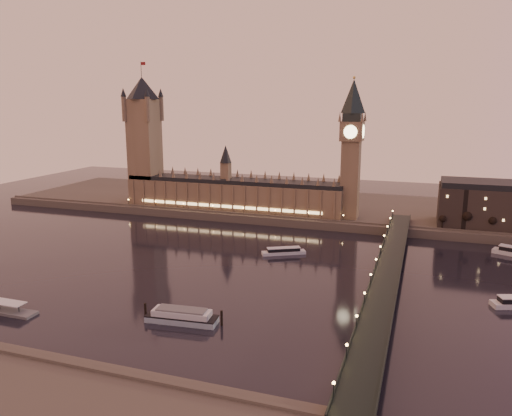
# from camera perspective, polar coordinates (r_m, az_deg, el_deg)

# --- Properties ---
(ground) EXTENTS (700.00, 700.00, 0.00)m
(ground) POSITION_cam_1_polar(r_m,az_deg,el_deg) (286.67, -4.05, -6.77)
(ground) COLOR black
(ground) RESTS_ON ground
(far_embankment) EXTENTS (560.00, 130.00, 6.00)m
(far_embankment) POSITION_cam_1_polar(r_m,az_deg,el_deg) (430.83, 8.25, 0.01)
(far_embankment) COLOR #423D35
(far_embankment) RESTS_ON ground
(palace_of_westminster) EXTENTS (180.00, 26.62, 52.00)m
(palace_of_westminster) POSITION_cam_1_polar(r_m,az_deg,el_deg) (404.66, -2.67, 2.04)
(palace_of_westminster) COLOR brown
(palace_of_westminster) RESTS_ON ground
(victoria_tower) EXTENTS (31.68, 31.68, 118.00)m
(victoria_tower) POSITION_cam_1_polar(r_m,az_deg,el_deg) (435.03, -12.66, 8.32)
(victoria_tower) COLOR brown
(victoria_tower) RESTS_ON ground
(big_ben) EXTENTS (17.68, 17.68, 104.00)m
(big_ben) POSITION_cam_1_polar(r_m,az_deg,el_deg) (375.12, 10.88, 7.54)
(big_ben) COLOR brown
(big_ben) RESTS_ON ground
(westminster_bridge) EXTENTS (13.20, 260.00, 15.30)m
(westminster_bridge) POSITION_cam_1_polar(r_m,az_deg,el_deg) (264.61, 14.69, -7.53)
(westminster_bridge) COLOR black
(westminster_bridge) RESTS_ON ground
(bare_tree_0) EXTENTS (5.43, 5.43, 11.03)m
(bare_tree_0) POSITION_cam_1_polar(r_m,az_deg,el_deg) (367.02, 20.32, -0.97)
(bare_tree_0) COLOR black
(bare_tree_0) RESTS_ON ground
(bare_tree_1) EXTENTS (5.43, 5.43, 11.03)m
(bare_tree_1) POSITION_cam_1_polar(r_m,az_deg,el_deg) (367.95, 22.94, -1.15)
(bare_tree_1) COLOR black
(bare_tree_1) RESTS_ON ground
(bare_tree_2) EXTENTS (5.43, 5.43, 11.03)m
(bare_tree_2) POSITION_cam_1_polar(r_m,az_deg,el_deg) (369.65, 25.53, -1.32)
(bare_tree_2) COLOR black
(bare_tree_2) RESTS_ON ground
(cruise_boat_a) EXTENTS (26.47, 18.12, 4.32)m
(cruise_boat_a) POSITION_cam_1_polar(r_m,az_deg,el_deg) (309.35, 3.18, -4.95)
(cruise_boat_a) COLOR silver
(cruise_boat_a) RESTS_ON ground
(moored_barge) EXTENTS (35.70, 11.68, 6.57)m
(moored_barge) POSITION_cam_1_polar(r_m,az_deg,el_deg) (220.34, -8.48, -12.12)
(moored_barge) COLOR #8FA7B6
(moored_barge) RESTS_ON ground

